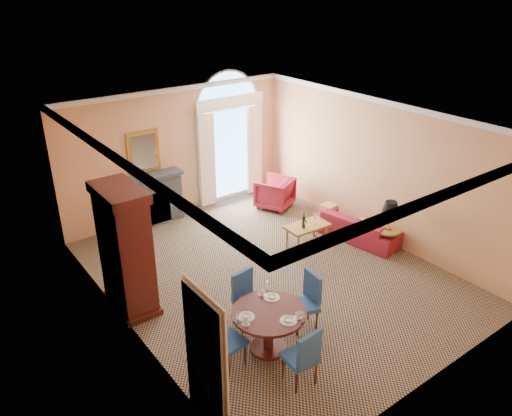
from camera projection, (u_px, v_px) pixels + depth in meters
ground at (270, 274)px, 10.22m from camera, size 7.50×7.50×0.00m
room_envelope at (250, 149)px, 9.63m from camera, size 6.04×7.52×3.45m
armoire at (126, 252)px, 8.77m from camera, size 0.68×1.20×2.36m
dining_table at (269, 322)px, 7.93m from camera, size 1.19×1.19×0.95m
dining_chair_north at (245, 296)px, 8.54m from camera, size 0.54×0.54×1.01m
dining_chair_south at (304, 355)px, 7.21m from camera, size 0.49×0.50×1.01m
dining_chair_east at (308, 297)px, 8.50m from camera, size 0.57×0.57×1.01m
dining_chair_west at (223, 337)px, 7.56m from camera, size 0.51×0.50×1.01m
sofa at (357, 227)px, 11.48m from camera, size 1.16×2.15×0.60m
armchair at (275, 193)px, 13.00m from camera, size 1.14×1.16×0.80m
coffee_table at (307, 227)px, 11.12m from camera, size 1.01×0.59×0.86m
side_table at (389, 220)px, 10.71m from camera, size 0.56×0.56×1.19m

